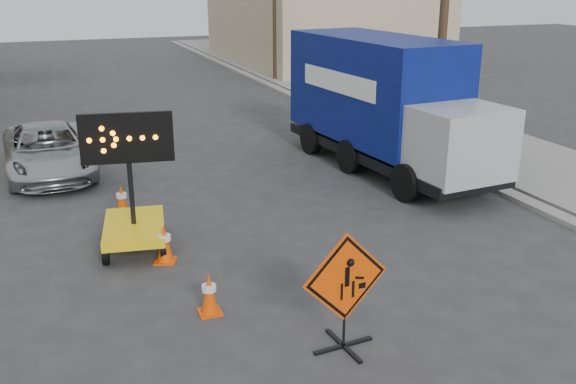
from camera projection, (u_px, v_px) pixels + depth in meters
curb_right at (339, 117)px, 23.73m from camera, size 0.40×60.00×0.12m
sidewalk_right at (394, 112)px, 24.51m from camera, size 4.00×60.00×0.15m
building_right_far at (319, 23)px, 38.23m from camera, size 10.00×14.00×4.60m
construction_sign at (345, 289)px, 8.89m from camera, size 1.33×0.95×1.77m
arrow_board at (134, 219)px, 12.34m from camera, size 1.69×2.05×2.69m
pickup_truck at (48, 150)px, 16.97m from camera, size 2.35×4.75×1.29m
box_truck at (385, 111)px, 17.18m from camera, size 2.83×7.54×3.51m
cone_a at (209, 293)px, 10.00m from camera, size 0.36×0.36×0.70m
cone_b at (164, 243)px, 11.81m from camera, size 0.50×0.50×0.75m
cone_c at (122, 200)px, 14.15m from camera, size 0.45×0.45×0.70m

